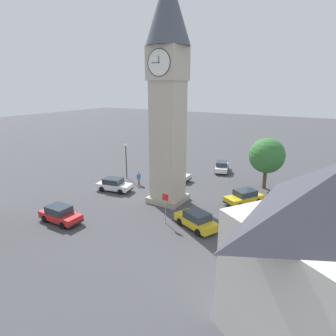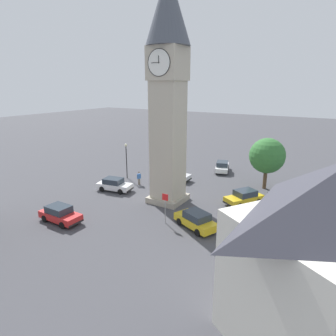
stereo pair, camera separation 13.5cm
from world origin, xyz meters
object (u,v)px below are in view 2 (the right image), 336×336
car_green_alley (244,197)px  pedestrian (139,177)px  car_silver_kerb (196,220)px  car_white_side (60,214)px  tree (267,156)px  clock_tower (168,74)px  car_red_corner (222,167)px  car_black_far (114,185)px  road_sign (165,203)px  car_blue_kerb (175,175)px  lamp_post (126,155)px

car_green_alley → pedestrian: size_ratio=2.60×
car_silver_kerb → car_white_side: bearing=25.6°
tree → clock_tower: bearing=50.0°
car_red_corner → car_white_side: bearing=73.5°
car_white_side → car_black_far: same height
car_black_far → tree: bearing=-146.2°
car_silver_kerb → road_sign: size_ratio=1.59×
car_black_far → road_sign: (-9.55, 4.00, 1.14)m
car_silver_kerb → tree: 14.10m
tree → road_sign: (5.42, 14.03, -2.15)m
clock_tower → road_sign: clock_tower is taller
clock_tower → road_sign: size_ratio=7.97×
tree → road_sign: size_ratio=2.20×
clock_tower → tree: size_ratio=3.63×
car_red_corner → road_sign: (-1.53, 18.09, 1.14)m
car_red_corner → car_green_alley: (-6.30, 10.08, 0.00)m
car_green_alley → pedestrian: 13.13m
car_silver_kerb → car_green_alley: same height
clock_tower → car_black_far: 14.20m
car_blue_kerb → car_red_corner: (-3.91, -6.93, 0.00)m
car_green_alley → road_sign: size_ratio=1.57×
car_black_far → road_sign: size_ratio=1.56×
car_white_side → lamp_post: (3.04, -13.35, 2.41)m
car_silver_kerb → pedestrian: pedestrian is taller
tree → road_sign: 15.19m
car_white_side → lamp_post: size_ratio=0.88×
car_red_corner → car_silver_kerb: bearing=103.8°
car_black_far → tree: size_ratio=0.71×
clock_tower → car_green_alley: bearing=-154.9°
car_silver_kerb → lamp_post: bearing=-29.6°
clock_tower → car_white_side: (5.82, 9.36, -12.31)m
car_blue_kerb → car_green_alley: bearing=162.8°
clock_tower → road_sign: (-2.50, 4.61, -11.17)m
lamp_post → road_sign: 14.30m
clock_tower → pedestrian: (5.84, -2.64, -12.06)m
car_red_corner → lamp_post: bearing=44.0°
tree → car_black_far: bearing=33.8°
car_white_side → car_black_far: bearing=-82.0°
tree → car_blue_kerb: bearing=14.8°
car_black_far → road_sign: road_sign is taller
clock_tower → tree: clock_tower is taller
clock_tower → lamp_post: clock_tower is taller
car_black_far → lamp_post: bearing=-68.6°
car_green_alley → car_silver_kerb: bearing=75.1°
car_blue_kerb → clock_tower: bearing=114.2°
car_blue_kerb → car_green_alley: 10.68m
car_blue_kerb → car_red_corner: size_ratio=0.93×
clock_tower → car_blue_kerb: clock_tower is taller
lamp_post → car_blue_kerb: bearing=-156.6°
lamp_post → pedestrian: bearing=155.8°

